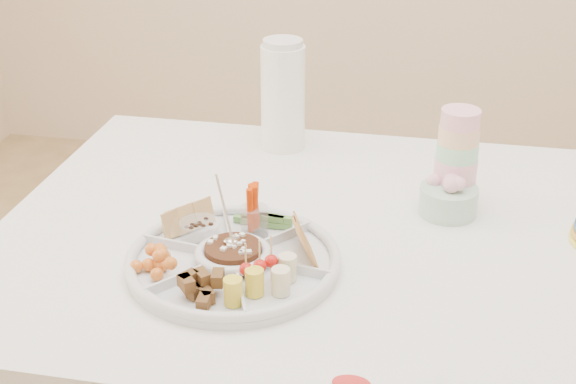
# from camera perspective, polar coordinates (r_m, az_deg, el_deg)

# --- Properties ---
(party_tray) EXTENTS (0.44, 0.44, 0.04)m
(party_tray) POSITION_cam_1_polar(r_m,az_deg,el_deg) (1.44, -3.91, -4.65)
(party_tray) COLOR silver
(party_tray) RESTS_ON dining_table
(bean_dip) EXTENTS (0.12, 0.12, 0.04)m
(bean_dip) POSITION_cam_1_polar(r_m,az_deg,el_deg) (1.44, -3.92, -4.39)
(bean_dip) COLOR brown
(bean_dip) RESTS_ON party_tray
(tortillas) EXTENTS (0.12, 0.12, 0.06)m
(tortillas) POSITION_cam_1_polar(r_m,az_deg,el_deg) (1.45, 1.19, -3.49)
(tortillas) COLOR tan
(tortillas) RESTS_ON party_tray
(carrot_cucumber) EXTENTS (0.12, 0.12, 0.09)m
(carrot_cucumber) POSITION_cam_1_polar(r_m,az_deg,el_deg) (1.53, -1.98, -0.95)
(carrot_cucumber) COLOR #CF3100
(carrot_cucumber) RESTS_ON party_tray
(pita_raisins) EXTENTS (0.12, 0.12, 0.06)m
(pita_raisins) POSITION_cam_1_polar(r_m,az_deg,el_deg) (1.53, -6.81, -1.98)
(pita_raisins) COLOR #E2BC69
(pita_raisins) RESTS_ON party_tray
(cherries) EXTENTS (0.12, 0.12, 0.04)m
(cherries) POSITION_cam_1_polar(r_m,az_deg,el_deg) (1.43, -9.11, -4.59)
(cherries) COLOR #CA6830
(cherries) RESTS_ON party_tray
(granola_chunks) EXTENTS (0.10, 0.10, 0.04)m
(granola_chunks) POSITION_cam_1_polar(r_m,az_deg,el_deg) (1.34, -6.20, -6.84)
(granola_chunks) COLOR #4E3B1E
(granola_chunks) RESTS_ON party_tray
(banana_tomato) EXTENTS (0.12, 0.12, 0.08)m
(banana_tomato) POSITION_cam_1_polar(r_m,az_deg,el_deg) (1.34, -0.66, -5.55)
(banana_tomato) COLOR #FFFD85
(banana_tomato) RESTS_ON party_tray
(cup_stack) EXTENTS (0.11, 0.11, 0.24)m
(cup_stack) POSITION_cam_1_polar(r_m,az_deg,el_deg) (1.65, 11.94, 2.84)
(cup_stack) COLOR white
(cup_stack) RESTS_ON dining_table
(thermos) EXTENTS (0.13, 0.13, 0.27)m
(thermos) POSITION_cam_1_polar(r_m,az_deg,el_deg) (1.89, -0.36, 7.00)
(thermos) COLOR white
(thermos) RESTS_ON dining_table
(flower_bowl) EXTENTS (0.15, 0.15, 0.09)m
(flower_bowl) POSITION_cam_1_polar(r_m,az_deg,el_deg) (1.65, 11.37, -0.15)
(flower_bowl) COLOR #ADEAC7
(flower_bowl) RESTS_ON dining_table
(placemat) EXTENTS (0.31, 0.14, 0.01)m
(placemat) POSITION_cam_1_polar(r_m,az_deg,el_deg) (1.19, 3.05, -13.47)
(placemat) COLOR white
(placemat) RESTS_ON dining_table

